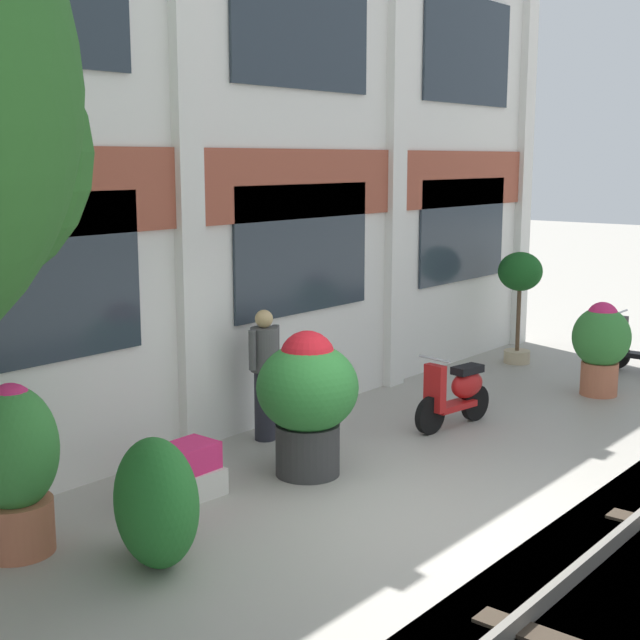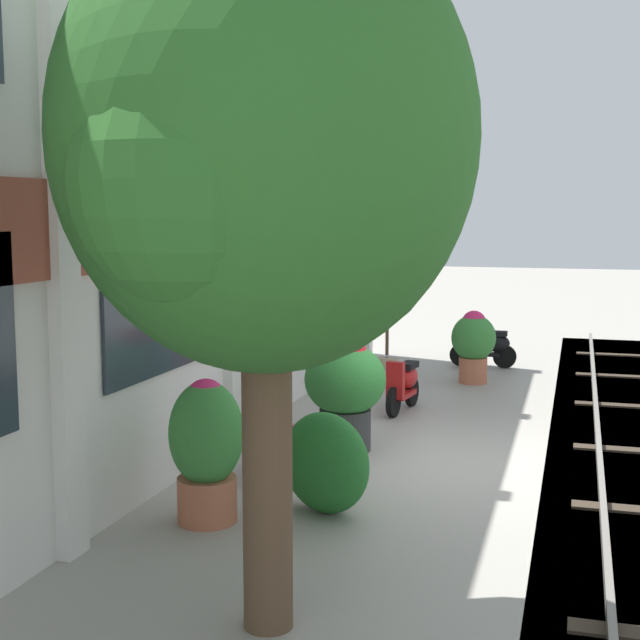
% 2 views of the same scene
% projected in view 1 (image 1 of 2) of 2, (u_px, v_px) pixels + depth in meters
% --- Properties ---
extents(ground_plane, '(80.00, 80.00, 0.00)m').
position_uv_depth(ground_plane, '(407.00, 514.00, 8.70)').
color(ground_plane, '#9E998E').
extents(apartment_facade, '(16.76, 0.64, 7.03)m').
position_uv_depth(apartment_facade, '(170.00, 151.00, 10.16)').
color(apartment_facade, silver).
rests_on(apartment_facade, ground).
extents(potted_plant_stone_basin, '(0.79, 0.79, 1.53)m').
position_uv_depth(potted_plant_stone_basin, '(14.00, 461.00, 7.71)').
color(potted_plant_stone_basin, '#B76647').
rests_on(potted_plant_stone_basin, ground).
extents(potted_plant_ribbed_drum, '(1.11, 1.11, 1.61)m').
position_uv_depth(potted_plant_ribbed_drum, '(308.00, 394.00, 9.65)').
color(potted_plant_ribbed_drum, '#333333').
rests_on(potted_plant_ribbed_drum, ground).
extents(potted_plant_square_trough, '(0.88, 0.55, 0.56)m').
position_uv_depth(potted_plant_square_trough, '(182.00, 474.00, 9.05)').
color(potted_plant_square_trough, beige).
rests_on(potted_plant_square_trough, ground).
extents(potted_plant_terracotta_small, '(0.74, 0.74, 1.89)m').
position_uv_depth(potted_plant_terracotta_small, '(520.00, 281.00, 14.93)').
color(potted_plant_terracotta_small, tan).
rests_on(potted_plant_terracotta_small, ground).
extents(potted_plant_glazed_jar, '(0.84, 0.84, 1.38)m').
position_uv_depth(potted_plant_glazed_jar, '(601.00, 342.00, 12.98)').
color(potted_plant_glazed_jar, '#B76647').
rests_on(potted_plant_glazed_jar, ground).
extents(scooter_near_curb, '(1.38, 0.52, 0.98)m').
position_uv_depth(scooter_near_curb, '(457.00, 393.00, 11.51)').
color(scooter_near_curb, black).
rests_on(scooter_near_curb, ground).
extents(resident_by_doorway, '(0.53, 0.34, 1.63)m').
position_uv_depth(resident_by_doorway, '(265.00, 371.00, 10.87)').
color(resident_by_doorway, '#282833').
rests_on(resident_by_doorway, ground).
extents(topiary_hedge, '(1.15, 1.32, 1.10)m').
position_uv_depth(topiary_hedge, '(156.00, 502.00, 7.55)').
color(topiary_hedge, '#236B28').
rests_on(topiary_hedge, ground).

